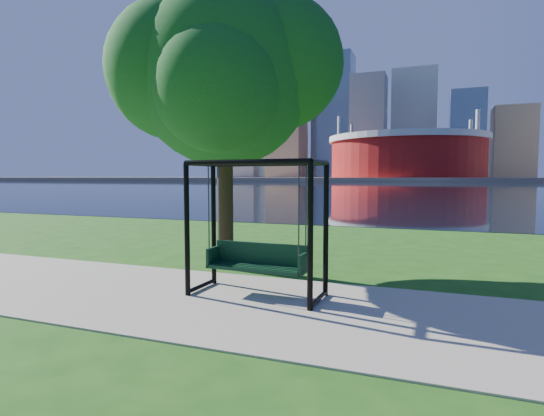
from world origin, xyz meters
The scene contains 8 objects.
ground centered at (0.00, 0.00, 0.00)m, with size 900.00×900.00×0.00m, color #1E5114.
path centered at (0.00, -0.50, 0.01)m, with size 120.00×4.00×0.03m, color #9E937F.
river centered at (0.00, 102.00, 0.01)m, with size 900.00×180.00×0.02m, color black.
far_bank centered at (0.00, 306.00, 1.00)m, with size 900.00×228.00×2.00m, color #937F60.
stadium centered at (-10.00, 235.00, 14.23)m, with size 83.00×83.00×32.00m.
skyline centered at (-4.27, 319.39, 35.89)m, with size 392.00×66.00×96.50m.
swing centered at (-0.60, 0.09, 1.26)m, with size 2.57×1.18×2.60m.
park_tree centered at (-2.38, 2.24, 4.85)m, with size 5.62×5.08×6.98m.
Camera 1 is at (2.46, -7.31, 2.29)m, focal length 28.00 mm.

